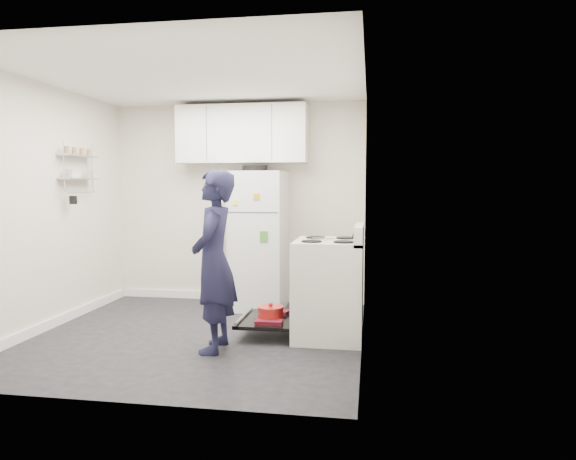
% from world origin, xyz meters
% --- Properties ---
extents(room, '(3.21, 3.21, 2.51)m').
position_xyz_m(room, '(-0.03, 0.03, 1.21)').
color(room, black).
rests_on(room, ground).
extents(electric_range, '(0.66, 0.76, 1.10)m').
position_xyz_m(electric_range, '(1.26, 0.15, 0.47)').
color(electric_range, silver).
rests_on(electric_range, ground).
extents(open_oven_door, '(0.55, 0.70, 0.21)m').
position_xyz_m(open_oven_door, '(0.69, 0.12, 0.18)').
color(open_oven_door, black).
rests_on(open_oven_door, ground).
extents(refrigerator, '(0.72, 0.74, 1.71)m').
position_xyz_m(refrigerator, '(0.30, 1.25, 0.83)').
color(refrigerator, silver).
rests_on(refrigerator, ground).
extents(upper_cabinets, '(1.60, 0.33, 0.70)m').
position_xyz_m(upper_cabinets, '(0.10, 1.43, 2.10)').
color(upper_cabinets, silver).
rests_on(upper_cabinets, room).
extents(wall_shelf_rack, '(0.14, 0.60, 0.61)m').
position_xyz_m(wall_shelf_rack, '(-1.52, 0.49, 1.68)').
color(wall_shelf_rack, '#B2B2B7').
rests_on(wall_shelf_rack, room).
extents(person, '(0.42, 0.61, 1.61)m').
position_xyz_m(person, '(0.30, -0.41, 0.81)').
color(person, '#171733').
rests_on(person, ground).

